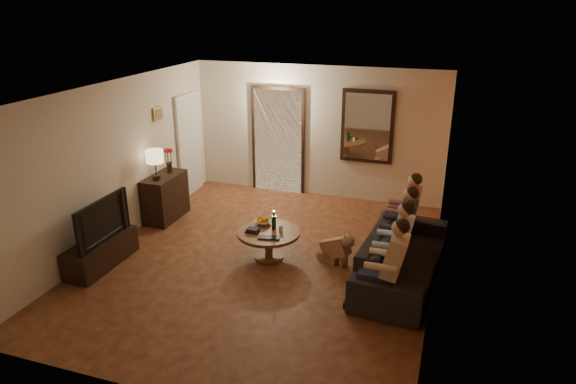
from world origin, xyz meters
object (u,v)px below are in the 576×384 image
(sofa, at_px, (403,256))
(person_b, at_px, (395,249))
(person_c, at_px, (400,231))
(dog, at_px, (335,247))
(table_lamp, at_px, (155,165))
(wine_bottle, at_px, (274,220))
(dresser, at_px, (165,197))
(person_d, at_px, (405,215))
(coffee_table, at_px, (269,245))
(laptop, at_px, (268,239))
(tv_stand, at_px, (101,252))
(bowl, at_px, (263,222))
(person_a, at_px, (389,269))
(tv, at_px, (96,220))

(sofa, bearing_deg, person_b, 167.00)
(person_c, bearing_deg, dog, -169.15)
(table_lamp, height_order, wine_bottle, table_lamp)
(dresser, bearing_deg, person_d, 1.08)
(dresser, distance_m, coffee_table, 2.46)
(coffee_table, height_order, laptop, laptop)
(sofa, xyz_separation_m, laptop, (-1.93, -0.31, 0.11))
(tv_stand, bearing_deg, dog, 19.32)
(person_b, height_order, bowl, person_b)
(sofa, relative_size, person_a, 2.02)
(bowl, bearing_deg, tv_stand, -149.85)
(person_a, relative_size, laptop, 3.65)
(coffee_table, bearing_deg, laptop, -70.35)
(coffee_table, height_order, wine_bottle, wine_bottle)
(tv, distance_m, person_c, 4.44)
(dresser, distance_m, person_c, 4.27)
(dresser, distance_m, tv, 1.89)
(person_b, relative_size, dog, 2.14)
(tv_stand, relative_size, laptop, 3.83)
(person_c, relative_size, laptop, 3.65)
(dresser, distance_m, table_lamp, 0.72)
(person_d, height_order, laptop, person_d)
(wine_bottle, bearing_deg, table_lamp, 167.41)
(person_d, bearing_deg, person_b, -90.00)
(tv_stand, xyz_separation_m, coffee_table, (2.30, 1.01, 0.01))
(person_b, distance_m, laptop, 1.84)
(tv, xyz_separation_m, person_a, (4.23, 0.14, -0.15))
(coffee_table, relative_size, laptop, 2.94)
(bowl, bearing_deg, person_d, 18.49)
(person_d, bearing_deg, wine_bottle, -156.29)
(coffee_table, xyz_separation_m, wine_bottle, (0.05, 0.10, 0.38))
(table_lamp, distance_m, wine_bottle, 2.46)
(coffee_table, bearing_deg, sofa, 0.72)
(person_b, xyz_separation_m, coffee_table, (-1.93, 0.27, -0.38))
(tv, height_order, coffee_table, tv)
(coffee_table, distance_m, laptop, 0.38)
(person_b, bearing_deg, person_d, 90.00)
(dresser, bearing_deg, bowl, -16.42)
(person_c, bearing_deg, person_d, 90.00)
(tv_stand, relative_size, wine_bottle, 4.07)
(tv_stand, relative_size, person_c, 1.05)
(laptop, bearing_deg, bowl, 107.83)
(tv, xyz_separation_m, wine_bottle, (2.35, 1.11, -0.14))
(bowl, bearing_deg, dresser, 163.58)
(person_b, bearing_deg, tv, -170.11)
(tv, bearing_deg, dresser, 0.00)
(person_a, bearing_deg, person_d, 90.00)
(table_lamp, xyz_separation_m, bowl, (2.12, -0.41, -0.61))
(person_a, relative_size, person_b, 1.00)
(tv, bearing_deg, sofa, -76.53)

